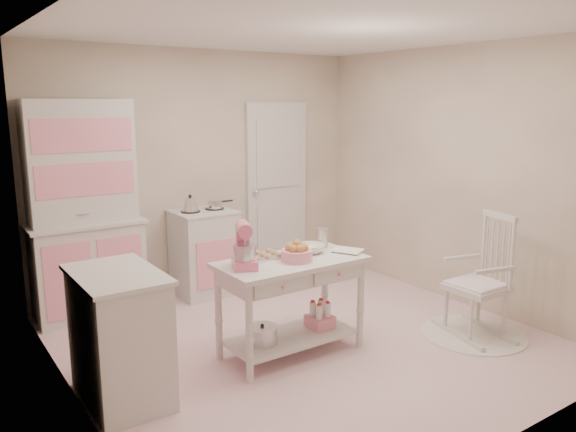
# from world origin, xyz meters

# --- Properties ---
(room_shell) EXTENTS (3.84, 3.84, 2.62)m
(room_shell) POSITION_xyz_m (0.00, 0.00, 1.65)
(room_shell) COLOR #CB7F90
(room_shell) RESTS_ON ground
(door) EXTENTS (0.82, 0.05, 2.04)m
(door) POSITION_xyz_m (0.95, 1.87, 1.02)
(door) COLOR silver
(door) RESTS_ON ground
(hutch) EXTENTS (1.06, 0.50, 2.08)m
(hutch) POSITION_xyz_m (-1.36, 1.66, 1.04)
(hutch) COLOR silver
(hutch) RESTS_ON ground
(stove) EXTENTS (0.62, 0.57, 0.92)m
(stove) POSITION_xyz_m (-0.16, 1.61, 0.46)
(stove) COLOR silver
(stove) RESTS_ON ground
(base_cabinet) EXTENTS (0.54, 0.84, 0.92)m
(base_cabinet) POSITION_xyz_m (-1.63, -0.07, 0.46)
(base_cabinet) COLOR silver
(base_cabinet) RESTS_ON ground
(lace_rug) EXTENTS (0.92, 0.92, 0.01)m
(lace_rug) POSITION_xyz_m (1.31, -0.76, 0.01)
(lace_rug) COLOR white
(lace_rug) RESTS_ON ground
(rocking_chair) EXTENTS (0.64, 0.81, 1.10)m
(rocking_chair) POSITION_xyz_m (1.31, -0.76, 0.55)
(rocking_chair) COLOR silver
(rocking_chair) RESTS_ON ground
(work_table) EXTENTS (1.20, 0.60, 0.80)m
(work_table) POSITION_xyz_m (-0.24, -0.14, 0.40)
(work_table) COLOR silver
(work_table) RESTS_ON ground
(stand_mixer) EXTENTS (0.29, 0.34, 0.34)m
(stand_mixer) POSITION_xyz_m (-0.66, -0.12, 0.97)
(stand_mixer) COLOR pink
(stand_mixer) RESTS_ON work_table
(cookie_tray) EXTENTS (0.34, 0.24, 0.02)m
(cookie_tray) POSITION_xyz_m (-0.39, 0.04, 0.81)
(cookie_tray) COLOR silver
(cookie_tray) RESTS_ON work_table
(bread_basket) EXTENTS (0.25, 0.25, 0.09)m
(bread_basket) POSITION_xyz_m (-0.22, -0.19, 0.85)
(bread_basket) COLOR pink
(bread_basket) RESTS_ON work_table
(mixing_bowl) EXTENTS (0.24, 0.24, 0.07)m
(mixing_bowl) POSITION_xyz_m (0.02, -0.06, 0.84)
(mixing_bowl) COLOR white
(mixing_bowl) RESTS_ON work_table
(metal_pitcher) EXTENTS (0.10, 0.10, 0.17)m
(metal_pitcher) POSITION_xyz_m (0.20, 0.02, 0.89)
(metal_pitcher) COLOR silver
(metal_pitcher) RESTS_ON work_table
(recipe_book) EXTENTS (0.27, 0.30, 0.02)m
(recipe_book) POSITION_xyz_m (0.21, -0.26, 0.81)
(recipe_book) COLOR white
(recipe_book) RESTS_ON work_table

